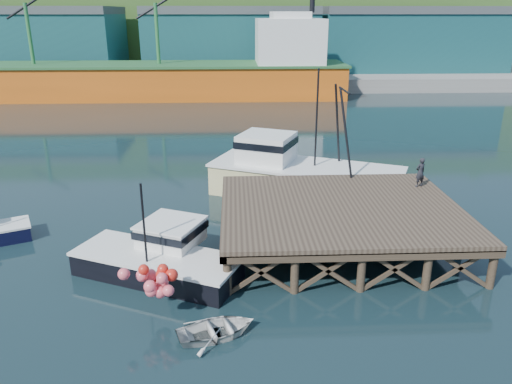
{
  "coord_description": "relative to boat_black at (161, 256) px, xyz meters",
  "views": [
    {
      "loc": [
        0.16,
        -23.26,
        11.33
      ],
      "look_at": [
        1.31,
        2.0,
        2.19
      ],
      "focal_mm": 35.0,
      "sensor_mm": 36.0,
      "label": 1
    }
  ],
  "objects": [
    {
      "name": "hillside",
      "position": [
        3.24,
        102.75,
        10.14
      ],
      "size": [
        220.0,
        50.0,
        22.0
      ],
      "primitive_type": "cube",
      "color": "#2D511E",
      "rests_on": "ground"
    },
    {
      "name": "dinghy",
      "position": [
        2.67,
        -4.87,
        -0.56
      ],
      "size": [
        3.46,
        2.94,
        0.61
      ],
      "primitive_type": "imported",
      "rotation": [
        0.0,
        0.0,
        1.9
      ],
      "color": "silver",
      "rests_on": "ground"
    },
    {
      "name": "dockworker",
      "position": [
        13.72,
        5.43,
        2.09
      ],
      "size": [
        0.71,
        0.6,
        1.66
      ],
      "primitive_type": "imported",
      "rotation": [
        0.0,
        0.0,
        3.53
      ],
      "color": "black",
      "rests_on": "wharf"
    },
    {
      "name": "warehouse_mid",
      "position": [
        3.24,
        67.75,
        5.64
      ],
      "size": [
        28.0,
        16.0,
        9.0
      ],
      "primitive_type": "cube",
      "color": "#1B535A",
      "rests_on": "far_quay"
    },
    {
      "name": "warehouse_right",
      "position": [
        33.24,
        67.75,
        5.64
      ],
      "size": [
        30.0,
        16.0,
        9.0
      ],
      "primitive_type": "cube",
      "color": "#1B535A",
      "rests_on": "far_quay"
    },
    {
      "name": "boat_black",
      "position": [
        0.0,
        0.0,
        0.0
      ],
      "size": [
        8.1,
        6.75,
        4.71
      ],
      "rotation": [
        0.0,
        0.0,
        -0.42
      ],
      "color": "black",
      "rests_on": "ground"
    },
    {
      "name": "cargo_ship",
      "position": [
        -5.22,
        50.75,
        2.45
      ],
      "size": [
        55.5,
        10.0,
        13.75
      ],
      "color": "orange",
      "rests_on": "ground"
    },
    {
      "name": "trawler",
      "position": [
        7.73,
        9.85,
        0.82
      ],
      "size": [
        12.9,
        8.98,
        8.16
      ],
      "rotation": [
        0.0,
        0.0,
        -0.42
      ],
      "color": "beige",
      "rests_on": "ground"
    },
    {
      "name": "ground",
      "position": [
        3.24,
        2.75,
        -0.86
      ],
      "size": [
        300.0,
        300.0,
        0.0
      ],
      "primitive_type": "plane",
      "color": "black",
      "rests_on": "ground"
    },
    {
      "name": "far_quay",
      "position": [
        3.24,
        72.75,
        0.14
      ],
      "size": [
        160.0,
        40.0,
        2.0
      ],
      "primitive_type": "cube",
      "color": "gray",
      "rests_on": "ground"
    },
    {
      "name": "warehouse_left",
      "position": [
        -31.76,
        67.75,
        5.64
      ],
      "size": [
        32.0,
        16.0,
        9.0
      ],
      "primitive_type": "cube",
      "color": "#1B535A",
      "rests_on": "far_quay"
    },
    {
      "name": "wharf",
      "position": [
        8.74,
        2.57,
        1.08
      ],
      "size": [
        12.0,
        10.0,
        2.62
      ],
      "color": "brown",
      "rests_on": "ground"
    }
  ]
}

